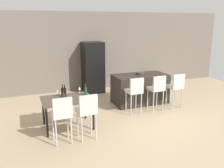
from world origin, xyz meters
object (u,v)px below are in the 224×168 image
object	(u,v)px
bar_chair_right	(176,85)
wine_bottle_inner	(64,99)
dining_chair_near	(62,113)
wine_bottle_near	(63,92)
wine_glass_middle	(57,92)
bar_chair_middle	(157,88)
fruit_bowl	(140,73)
potted_plant	(152,77)
kitchen_island	(140,89)
dining_chair_far	(87,109)
refrigerator	(93,67)
wine_bottle_far	(86,91)
dining_table	(67,101)
wine_bottle_end	(65,93)
wine_glass_left	(79,88)
bar_chair_left	(135,90)

from	to	relation	value
bar_chair_right	wine_bottle_inner	distance (m)	3.48
dining_chair_near	wine_bottle_near	xyz separation A→B (m)	(0.21, 1.03, 0.15)
wine_glass_middle	bar_chair_middle	bearing A→B (deg)	-0.79
dining_chair_near	fruit_bowl	bearing A→B (deg)	33.58
wine_glass_middle	potted_plant	distance (m)	4.90
kitchen_island	bar_chair_middle	world-z (taller)	bar_chair_middle
dining_chair_far	refrigerator	bearing A→B (deg)	71.10
dining_chair_far	wine_bottle_far	distance (m)	0.94
dining_chair_near	potted_plant	xyz separation A→B (m)	(4.25, 3.58, -0.34)
wine_glass_middle	dining_table	bearing A→B (deg)	-54.44
wine_bottle_near	wine_bottle_end	size ratio (longest dim) A/B	0.90
dining_chair_near	wine_bottle_near	size ratio (longest dim) A/B	3.49
dining_table	wine_bottle_end	size ratio (longest dim) A/B	3.59
bar_chair_right	wine_glass_left	size ratio (longest dim) A/B	6.03
bar_chair_left	wine_bottle_near	size ratio (longest dim) A/B	3.49
wine_bottle_far	wine_glass_middle	world-z (taller)	wine_bottle_far
bar_chair_right	wine_bottle_near	size ratio (longest dim) A/B	3.49
bar_chair_left	wine_glass_left	distance (m)	1.55
bar_chair_left	wine_glass_middle	world-z (taller)	bar_chair_left
kitchen_island	potted_plant	xyz separation A→B (m)	(1.46, 1.75, -0.10)
bar_chair_right	dining_chair_near	world-z (taller)	same
fruit_bowl	wine_bottle_near	bearing A→B (deg)	-162.19
wine_bottle_far	fruit_bowl	distance (m)	2.27
wine_bottle_end	potted_plant	distance (m)	4.89
dining_chair_far	wine_glass_middle	world-z (taller)	dining_chair_far
wine_glass_middle	fruit_bowl	xyz separation A→B (m)	(2.72, 0.81, 0.09)
kitchen_island	wine_bottle_inner	size ratio (longest dim) A/B	5.37
bar_chair_middle	wine_bottle_inner	world-z (taller)	wine_bottle_inner
dining_table	wine_bottle_inner	xyz separation A→B (m)	(-0.14, -0.36, 0.20)
wine_bottle_end	wine_glass_left	bearing A→B (deg)	36.06
bar_chair_middle	wine_bottle_near	distance (m)	2.70
dining_table	wine_bottle_far	distance (m)	0.53
wine_bottle_far	wine_bottle_inner	bearing A→B (deg)	-143.96
dining_chair_far	wine_bottle_inner	distance (m)	0.62
dining_table	fruit_bowl	xyz separation A→B (m)	(2.54, 1.07, 0.29)
dining_chair_near	potted_plant	world-z (taller)	dining_chair_near
dining_chair_far	wine_bottle_far	size ratio (longest dim) A/B	3.47
bar_chair_right	wine_bottle_end	world-z (taller)	wine_bottle_end
bar_chair_right	dining_chair_far	distance (m)	3.18
dining_chair_near	refrigerator	xyz separation A→B (m)	(1.77, 3.59, 0.22)
refrigerator	dining_chair_near	bearing A→B (deg)	-116.25
bar_chair_left	dining_chair_near	size ratio (longest dim) A/B	1.00
wine_glass_left	dining_chair_far	bearing A→B (deg)	-96.15
bar_chair_middle	potted_plant	size ratio (longest dim) A/B	1.70
wine_bottle_far	bar_chair_right	bearing A→B (deg)	2.36
kitchen_island	wine_glass_left	size ratio (longest dim) A/B	9.74
dining_table	wine_bottle_inner	distance (m)	0.43
kitchen_island	wine_bottle_near	world-z (taller)	wine_bottle_near
wine_bottle_end	wine_bottle_inner	bearing A→B (deg)	-103.85
wine_bottle_near	dining_chair_near	bearing A→B (deg)	-101.43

